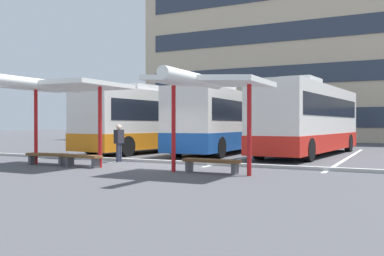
% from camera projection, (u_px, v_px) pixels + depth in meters
% --- Properties ---
extents(ground_plane, '(160.00, 160.00, 0.00)m').
position_uv_depth(ground_plane, '(150.00, 165.00, 16.34)').
color(ground_plane, '#47474C').
extents(terminal_building, '(31.94, 14.04, 22.38)m').
position_uv_depth(terminal_building, '(311.00, 45.00, 44.63)').
color(terminal_building, '#C6B293').
rests_on(terminal_building, ground).
extents(coach_bus_0, '(3.66, 11.06, 3.70)m').
position_uv_depth(coach_bus_0, '(155.00, 122.00, 24.50)').
color(coach_bus_0, silver).
rests_on(coach_bus_0, ground).
extents(coach_bus_1, '(2.74, 10.75, 3.66)m').
position_uv_depth(coach_bus_1, '(225.00, 122.00, 23.46)').
color(coach_bus_1, silver).
rests_on(coach_bus_1, ground).
extents(coach_bus_2, '(3.45, 11.21, 3.80)m').
position_uv_depth(coach_bus_2, '(310.00, 120.00, 21.68)').
color(coach_bus_2, silver).
rests_on(coach_bus_2, ground).
extents(lane_stripe_0, '(0.16, 14.00, 0.01)m').
position_uv_depth(lane_stripe_0, '(123.00, 150.00, 25.64)').
color(lane_stripe_0, white).
rests_on(lane_stripe_0, ground).
extents(lane_stripe_1, '(0.16, 14.00, 0.01)m').
position_uv_depth(lane_stripe_1, '(186.00, 152.00, 23.75)').
color(lane_stripe_1, white).
rests_on(lane_stripe_1, ground).
extents(lane_stripe_2, '(0.16, 14.00, 0.01)m').
position_uv_depth(lane_stripe_2, '(260.00, 155.00, 21.86)').
color(lane_stripe_2, white).
rests_on(lane_stripe_2, ground).
extents(lane_stripe_3, '(0.16, 14.00, 0.01)m').
position_uv_depth(lane_stripe_3, '(348.00, 158.00, 19.97)').
color(lane_stripe_3, white).
rests_on(lane_stripe_3, ground).
extents(waiting_shelter_0, '(4.17, 5.05, 3.16)m').
position_uv_depth(waiting_shelter_0, '(61.00, 87.00, 15.91)').
color(waiting_shelter_0, red).
rests_on(waiting_shelter_0, ground).
extents(bench_0, '(1.74, 0.61, 0.45)m').
position_uv_depth(bench_0, '(47.00, 156.00, 16.50)').
color(bench_0, brown).
rests_on(bench_0, ground).
extents(bench_1, '(1.63, 0.53, 0.45)m').
position_uv_depth(bench_1, '(83.00, 158.00, 15.65)').
color(bench_1, brown).
rests_on(bench_1, ground).
extents(waiting_shelter_1, '(3.63, 4.28, 3.10)m').
position_uv_depth(waiting_shelter_1, '(206.00, 83.00, 13.31)').
color(waiting_shelter_1, red).
rests_on(waiting_shelter_1, ground).
extents(bench_2, '(1.97, 0.55, 0.45)m').
position_uv_depth(bench_2, '(211.00, 163.00, 13.69)').
color(bench_2, brown).
rests_on(bench_2, ground).
extents(platform_kerb, '(44.00, 0.24, 0.12)m').
position_uv_depth(platform_kerb, '(163.00, 162.00, 17.27)').
color(platform_kerb, '#ADADA8').
rests_on(platform_kerb, ground).
extents(waiting_passenger_0, '(0.23, 0.45, 1.55)m').
position_uv_depth(waiting_passenger_0, '(119.00, 141.00, 17.84)').
color(waiting_passenger_0, '#33384C').
rests_on(waiting_passenger_0, ground).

